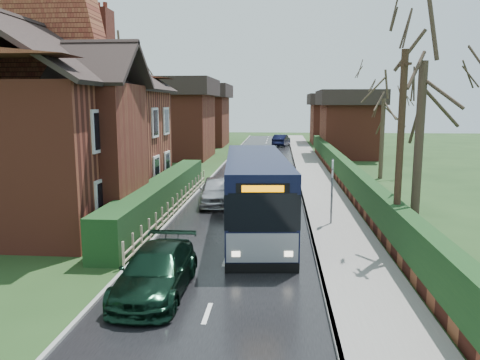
# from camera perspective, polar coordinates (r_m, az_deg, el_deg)

# --- Properties ---
(ground) EXTENTS (140.00, 140.00, 0.00)m
(ground) POSITION_cam_1_polar(r_m,az_deg,el_deg) (17.76, -1.04, -7.76)
(ground) COLOR #2A4A20
(ground) RESTS_ON ground
(road) EXTENTS (6.00, 100.00, 0.02)m
(road) POSITION_cam_1_polar(r_m,az_deg,el_deg) (27.44, 1.08, -1.64)
(road) COLOR black
(road) RESTS_ON ground
(pavement) EXTENTS (2.50, 100.00, 0.14)m
(pavement) POSITION_cam_1_polar(r_m,az_deg,el_deg) (27.49, 9.96, -1.63)
(pavement) COLOR slate
(pavement) RESTS_ON ground
(kerb_right) EXTENTS (0.12, 100.00, 0.14)m
(kerb_right) POSITION_cam_1_polar(r_m,az_deg,el_deg) (27.40, 7.46, -1.61)
(kerb_right) COLOR gray
(kerb_right) RESTS_ON ground
(kerb_left) EXTENTS (0.12, 100.00, 0.10)m
(kerb_left) POSITION_cam_1_polar(r_m,az_deg,el_deg) (27.79, -5.21, -1.45)
(kerb_left) COLOR gray
(kerb_left) RESTS_ON ground
(front_hedge) EXTENTS (1.20, 16.00, 1.60)m
(front_hedge) POSITION_cam_1_polar(r_m,az_deg,el_deg) (23.03, -9.47, -1.88)
(front_hedge) COLOR #133216
(front_hedge) RESTS_ON ground
(picket_fence) EXTENTS (0.10, 16.00, 0.90)m
(picket_fence) POSITION_cam_1_polar(r_m,az_deg,el_deg) (22.92, -7.63, -2.78)
(picket_fence) COLOR #9C826A
(picket_fence) RESTS_ON ground
(right_wall_hedge) EXTENTS (0.60, 50.00, 1.80)m
(right_wall_hedge) POSITION_cam_1_polar(r_m,az_deg,el_deg) (27.51, 13.23, 0.28)
(right_wall_hedge) COLOR maroon
(right_wall_hedge) RESTS_ON ground
(brick_house) EXTENTS (9.30, 14.60, 10.30)m
(brick_house) POSITION_cam_1_polar(r_m,az_deg,el_deg) (24.08, -21.14, 6.69)
(brick_house) COLOR maroon
(brick_house) RESTS_ON ground
(bus) EXTENTS (3.25, 10.38, 3.10)m
(bus) POSITION_cam_1_polar(r_m,az_deg,el_deg) (19.22, 1.93, -1.72)
(bus) COLOR black
(bus) RESTS_ON ground
(car_silver) EXTENTS (2.17, 4.40, 1.44)m
(car_silver) POSITION_cam_1_polar(r_m,az_deg,el_deg) (24.42, -2.90, -1.32)
(car_silver) COLOR silver
(car_silver) RESTS_ON ground
(car_green) EXTENTS (1.78, 4.37, 1.27)m
(car_green) POSITION_cam_1_polar(r_m,az_deg,el_deg) (13.33, -10.19, -10.91)
(car_green) COLOR black
(car_green) RESTS_ON ground
(car_distant) EXTENTS (2.36, 4.61, 1.45)m
(car_distant) POSITION_cam_1_polar(r_m,az_deg,el_deg) (58.62, 5.06, 4.84)
(car_distant) COLOR black
(car_distant) RESTS_ON ground
(bus_stop_sign) EXTENTS (0.12, 0.44, 2.91)m
(bus_stop_sign) POSITION_cam_1_polar(r_m,az_deg,el_deg) (20.17, 11.17, -0.28)
(bus_stop_sign) COLOR slate
(bus_stop_sign) RESTS_ON ground
(telegraph_pole) EXTENTS (0.24, 0.90, 6.97)m
(telegraph_pole) POSITION_cam_1_polar(r_m,az_deg,el_deg) (16.69, 18.89, 3.01)
(telegraph_pole) COLOR black
(telegraph_pole) RESTS_ON ground
(tree_right_near) EXTENTS (4.44, 4.44, 9.60)m
(tree_right_near) POSITION_cam_1_polar(r_m,az_deg,el_deg) (18.39, 21.60, 14.79)
(tree_right_near) COLOR #34281E
(tree_right_near) RESTS_ON ground
(tree_right_far) EXTENTS (4.12, 4.12, 7.95)m
(tree_right_far) POSITION_cam_1_polar(r_m,az_deg,el_deg) (34.08, 17.18, 10.10)
(tree_right_far) COLOR #3E3024
(tree_right_far) RESTS_ON ground
(tree_house_side) EXTENTS (4.82, 4.82, 10.96)m
(tree_house_side) POSITION_cam_1_polar(r_m,az_deg,el_deg) (35.83, -14.52, 13.76)
(tree_house_side) COLOR #3D3024
(tree_house_side) RESTS_ON ground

